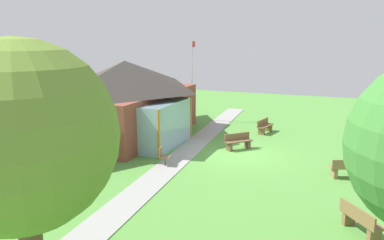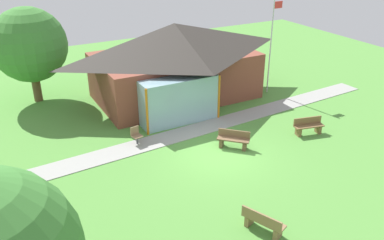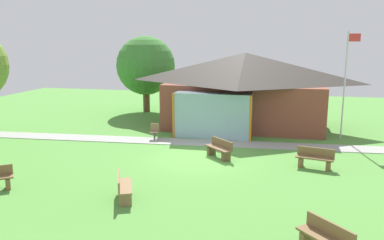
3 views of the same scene
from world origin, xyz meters
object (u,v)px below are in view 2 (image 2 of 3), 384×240
at_px(flagpole, 271,43).
at_px(bench_rear_near_path, 233,140).
at_px(bench_mid_right, 308,126).
at_px(patio_chair_west, 136,136).
at_px(tree_behind_pavilion_left, 29,45).
at_px(bench_front_center, 263,222).
at_px(pavilion, 175,60).

xyz_separation_m(flagpole, bench_rear_near_path, (-5.85, -4.94, -2.72)).
xyz_separation_m(bench_mid_right, patio_chair_west, (-7.93, 3.08, 0.01)).
relative_size(patio_chair_west, tree_behind_pavilion_left, 0.16).
bearing_deg(bench_rear_near_path, tree_behind_pavilion_left, -11.19).
bearing_deg(tree_behind_pavilion_left, bench_rear_near_path, -55.74).
height_order(bench_front_center, patio_chair_west, patio_chair_west).
height_order(bench_front_center, bench_mid_right, same).
bearing_deg(pavilion, patio_chair_west, -134.06).
bearing_deg(bench_front_center, pavilion, 144.33).
bearing_deg(bench_rear_near_path, bench_mid_right, -143.75).
distance_m(flagpole, tree_behind_pavilion_left, 13.97).
xyz_separation_m(bench_front_center, tree_behind_pavilion_left, (-4.65, 15.70, 2.96)).
bearing_deg(flagpole, bench_front_center, -128.59).
bearing_deg(tree_behind_pavilion_left, pavilion, -25.18).
relative_size(pavilion, patio_chair_west, 11.79).
relative_size(bench_mid_right, bench_rear_near_path, 1.13).
height_order(pavilion, bench_mid_right, pavilion).
relative_size(flagpole, tree_behind_pavilion_left, 1.03).
distance_m(pavilion, tree_behind_pavilion_left, 8.25).
bearing_deg(bench_front_center, tree_behind_pavilion_left, 173.51).
bearing_deg(patio_chair_west, bench_rear_near_path, 137.15).
xyz_separation_m(pavilion, flagpole, (5.48, -1.91, 0.80)).
relative_size(flagpole, patio_chair_west, 6.59).
bearing_deg(bench_mid_right, pavilion, -50.39).
xyz_separation_m(bench_rear_near_path, tree_behind_pavilion_left, (-7.04, 10.33, 2.96)).
bearing_deg(bench_mid_right, patio_chair_west, -8.05).
height_order(pavilion, flagpole, flagpole).
bearing_deg(tree_behind_pavilion_left, bench_mid_right, -44.53).
height_order(bench_mid_right, patio_chair_west, patio_chair_west).
xyz_separation_m(pavilion, bench_rear_near_path, (-0.37, -6.85, -1.92)).
bearing_deg(patio_chair_west, bench_mid_right, 148.69).
height_order(bench_mid_right, bench_rear_near_path, same).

